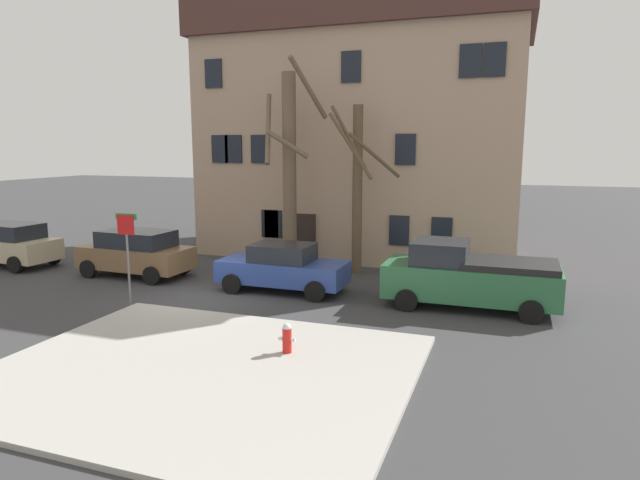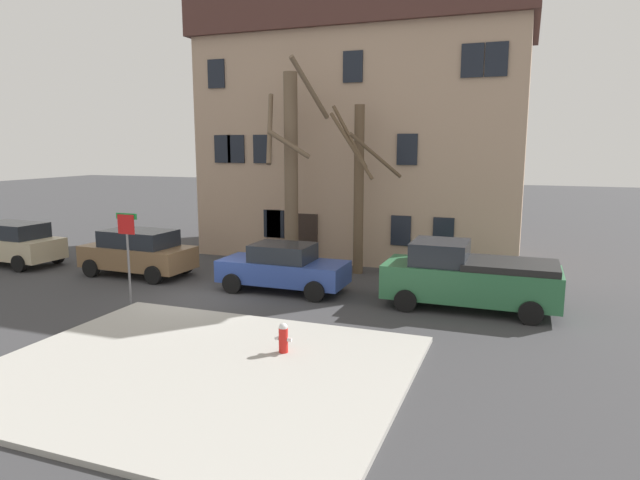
% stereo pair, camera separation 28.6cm
% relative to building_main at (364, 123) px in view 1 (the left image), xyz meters
% --- Properties ---
extents(ground_plane, '(120.00, 120.00, 0.00)m').
position_rel_building_main_xyz_m(ground_plane, '(-2.80, -10.02, -5.99)').
color(ground_plane, '#38383A').
extents(sidewalk_slab, '(9.17, 7.52, 0.12)m').
position_rel_building_main_xyz_m(sidewalk_slab, '(0.46, -15.27, -5.93)').
color(sidewalk_slab, '#A8A59E').
rests_on(sidewalk_slab, ground_plane).
extents(building_main, '(14.42, 7.70, 11.79)m').
position_rel_building_main_xyz_m(building_main, '(0.00, 0.00, 0.00)').
color(building_main, tan).
rests_on(building_main, ground_plane).
extents(tree_bare_near, '(2.56, 2.07, 8.14)m').
position_rel_building_main_xyz_m(tree_bare_near, '(-1.62, -5.14, -1.89)').
color(tree_bare_near, brown).
rests_on(tree_bare_near, ground_plane).
extents(tree_bare_mid, '(2.57, 1.84, 6.46)m').
position_rel_building_main_xyz_m(tree_bare_mid, '(1.08, -4.88, -2.53)').
color(tree_bare_mid, brown).
rests_on(tree_bare_mid, ground_plane).
extents(car_beige_wagon, '(4.47, 2.20, 1.78)m').
position_rel_building_main_xyz_m(car_beige_wagon, '(-12.97, -8.35, -5.06)').
color(car_beige_wagon, '#C6B793').
rests_on(car_beige_wagon, ground_plane).
extents(car_brown_wagon, '(4.40, 2.20, 1.77)m').
position_rel_building_main_xyz_m(car_brown_wagon, '(-6.76, -8.10, -5.07)').
color(car_brown_wagon, brown).
rests_on(car_brown_wagon, ground_plane).
extents(car_blue_sedan, '(4.39, 1.98, 1.64)m').
position_rel_building_main_xyz_m(car_blue_sedan, '(-0.58, -8.28, -5.16)').
color(car_blue_sedan, '#2D4799').
rests_on(car_blue_sedan, ground_plane).
extents(pickup_truck_green, '(5.20, 2.27, 2.04)m').
position_rel_building_main_xyz_m(pickup_truck_green, '(5.58, -8.16, -5.00)').
color(pickup_truck_green, '#2D6B42').
rests_on(pickup_truck_green, ground_plane).
extents(fire_hydrant, '(0.42, 0.22, 0.72)m').
position_rel_building_main_xyz_m(fire_hydrant, '(1.91, -13.79, -5.50)').
color(fire_hydrant, red).
rests_on(fire_hydrant, sidewalk_slab).
extents(street_sign_pole, '(0.76, 0.07, 2.91)m').
position_rel_building_main_xyz_m(street_sign_pole, '(-4.32, -11.57, -3.96)').
color(street_sign_pole, slate).
rests_on(street_sign_pole, ground_plane).
extents(bicycle_leaning, '(1.66, 0.65, 1.03)m').
position_rel_building_main_xyz_m(bicycle_leaning, '(-7.98, -5.82, -5.62)').
color(bicycle_leaning, black).
rests_on(bicycle_leaning, ground_plane).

